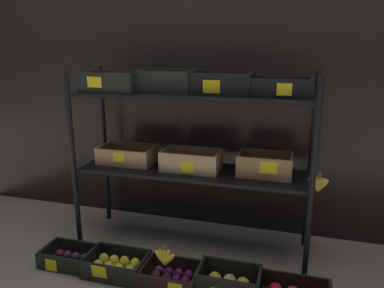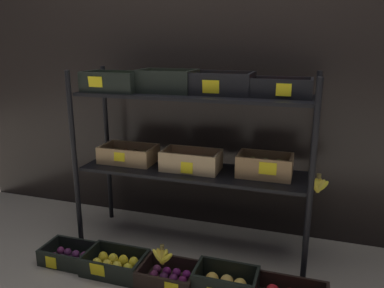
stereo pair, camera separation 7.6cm
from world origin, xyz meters
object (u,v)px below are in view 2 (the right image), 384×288
Objects in this scene: crate_ground_lemon at (115,264)px; crate_ground_center_plum at (168,277)px; crate_ground_plum at (69,256)px; crate_ground_apple_gold at (226,284)px; display_rack at (194,128)px; banana_bunch_loose at (162,257)px.

crate_ground_lemon reaches higher than crate_ground_center_plum.
crate_ground_apple_gold is at bearing 0.02° from crate_ground_plum.
crate_ground_plum is 0.98m from crate_ground_apple_gold.
display_rack is 5.08× the size of crate_ground_plum.
crate_ground_apple_gold reaches higher than crate_ground_center_plum.
display_rack is 0.77m from banana_bunch_loose.
crate_ground_plum is 0.96× the size of crate_ground_center_plum.
crate_ground_plum is 2.15× the size of banana_bunch_loose.
crate_ground_plum is 0.64m from banana_bunch_loose.
crate_ground_lemon is 1.11× the size of crate_ground_center_plum.
display_rack is at bearing 84.80° from banana_bunch_loose.
banana_bunch_loose is at bearing -177.49° from crate_ground_apple_gold.
crate_ground_apple_gold is at bearing 0.73° from crate_ground_lemon.
crate_ground_plum is at bearing -147.31° from display_rack.
display_rack is at bearing 89.15° from crate_ground_center_plum.
crate_ground_lemon is 0.32m from banana_bunch_loose.
display_rack reaches higher than crate_ground_plum.
crate_ground_lemon is at bearing 178.63° from banana_bunch_loose.
display_rack is 1.09m from crate_ground_plum.
crate_ground_plum is at bearing 178.58° from crate_ground_lemon.
crate_ground_apple_gold is (0.32, 0.02, 0.01)m from crate_ground_center_plum.
crate_ground_lemon is 0.66m from crate_ground_apple_gold.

